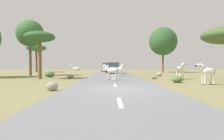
{
  "coord_description": "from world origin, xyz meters",
  "views": [
    {
      "loc": [
        -0.66,
        -11.07,
        1.4
      ],
      "look_at": [
        -0.42,
        10.22,
        0.84
      ],
      "focal_mm": 31.67,
      "sensor_mm": 36.0,
      "label": 1
    }
  ],
  "objects_px": {
    "zebra_4": "(111,70)",
    "rock_1": "(71,76)",
    "zebra_2": "(75,69)",
    "rock_0": "(159,74)",
    "car_1": "(107,68)",
    "zebra_1": "(181,69)",
    "bush_3": "(50,74)",
    "rock_3": "(52,86)",
    "rock_4": "(154,77)",
    "tree_1": "(163,41)",
    "tree_5": "(30,34)",
    "zebra_3": "(207,72)",
    "tree_4": "(36,48)",
    "bush_0": "(177,79)",
    "tree_3": "(40,38)",
    "zebra_0": "(120,69)",
    "car_0": "(113,68)"
  },
  "relations": [
    {
      "from": "zebra_1",
      "to": "rock_4",
      "type": "height_order",
      "value": "zebra_1"
    },
    {
      "from": "zebra_4",
      "to": "tree_1",
      "type": "relative_size",
      "value": 0.18
    },
    {
      "from": "zebra_1",
      "to": "rock_4",
      "type": "distance_m",
      "value": 2.63
    },
    {
      "from": "rock_0",
      "to": "zebra_2",
      "type": "bearing_deg",
      "value": 172.03
    },
    {
      "from": "bush_3",
      "to": "zebra_2",
      "type": "bearing_deg",
      "value": 55.31
    },
    {
      "from": "car_0",
      "to": "bush_3",
      "type": "bearing_deg",
      "value": -134.59
    },
    {
      "from": "rock_1",
      "to": "zebra_2",
      "type": "bearing_deg",
      "value": 94.48
    },
    {
      "from": "zebra_4",
      "to": "car_0",
      "type": "height_order",
      "value": "car_0"
    },
    {
      "from": "zebra_2",
      "to": "rock_0",
      "type": "relative_size",
      "value": 2.0
    },
    {
      "from": "bush_3",
      "to": "rock_4",
      "type": "xyz_separation_m",
      "value": [
        11.22,
        -3.09,
        -0.17
      ]
    },
    {
      "from": "zebra_1",
      "to": "tree_4",
      "type": "height_order",
      "value": "tree_4"
    },
    {
      "from": "tree_4",
      "to": "rock_0",
      "type": "distance_m",
      "value": 24.25
    },
    {
      "from": "zebra_3",
      "to": "tree_5",
      "type": "height_order",
      "value": "tree_5"
    },
    {
      "from": "tree_5",
      "to": "tree_4",
      "type": "bearing_deg",
      "value": 106.85
    },
    {
      "from": "tree_1",
      "to": "tree_5",
      "type": "height_order",
      "value": "tree_1"
    },
    {
      "from": "zebra_4",
      "to": "bush_0",
      "type": "height_order",
      "value": "zebra_4"
    },
    {
      "from": "zebra_1",
      "to": "tree_3",
      "type": "xyz_separation_m",
      "value": [
        -13.72,
        0.79,
        3.09
      ]
    },
    {
      "from": "zebra_0",
      "to": "tree_5",
      "type": "distance_m",
      "value": 12.63
    },
    {
      "from": "car_0",
      "to": "rock_4",
      "type": "height_order",
      "value": "car_0"
    },
    {
      "from": "zebra_2",
      "to": "bush_0",
      "type": "distance_m",
      "value": 14.33
    },
    {
      "from": "zebra_3",
      "to": "tree_1",
      "type": "distance_m",
      "value": 23.02
    },
    {
      "from": "zebra_4",
      "to": "bush_3",
      "type": "xyz_separation_m",
      "value": [
        -6.98,
        5.16,
        -0.58
      ]
    },
    {
      "from": "car_1",
      "to": "zebra_1",
      "type": "bearing_deg",
      "value": -70.1
    },
    {
      "from": "zebra_3",
      "to": "rock_4",
      "type": "distance_m",
      "value": 6.24
    },
    {
      "from": "bush_3",
      "to": "rock_3",
      "type": "bearing_deg",
      "value": -72.52
    },
    {
      "from": "tree_3",
      "to": "rock_1",
      "type": "distance_m",
      "value": 4.91
    },
    {
      "from": "zebra_4",
      "to": "zebra_0",
      "type": "bearing_deg",
      "value": 3.34
    },
    {
      "from": "zebra_0",
      "to": "rock_4",
      "type": "relative_size",
      "value": 2.53
    },
    {
      "from": "zebra_1",
      "to": "rock_1",
      "type": "xyz_separation_m",
      "value": [
        -10.89,
        1.79,
        -0.8
      ]
    },
    {
      "from": "car_0",
      "to": "bush_0",
      "type": "height_order",
      "value": "car_0"
    },
    {
      "from": "zebra_3",
      "to": "car_1",
      "type": "height_order",
      "value": "car_1"
    },
    {
      "from": "bush_3",
      "to": "rock_0",
      "type": "relative_size",
      "value": 1.42
    },
    {
      "from": "car_0",
      "to": "zebra_0",
      "type": "bearing_deg",
      "value": -89.01
    },
    {
      "from": "car_1",
      "to": "tree_5",
      "type": "distance_m",
      "value": 17.43
    },
    {
      "from": "car_1",
      "to": "tree_4",
      "type": "bearing_deg",
      "value": -171.01
    },
    {
      "from": "zebra_2",
      "to": "tree_5",
      "type": "distance_m",
      "value": 7.41
    },
    {
      "from": "rock_3",
      "to": "rock_0",
      "type": "bearing_deg",
      "value": 56.07
    },
    {
      "from": "bush_0",
      "to": "rock_0",
      "type": "bearing_deg",
      "value": 84.83
    },
    {
      "from": "rock_0",
      "to": "tree_5",
      "type": "bearing_deg",
      "value": 175.25
    },
    {
      "from": "zebra_0",
      "to": "zebra_1",
      "type": "distance_m",
      "value": 7.34
    },
    {
      "from": "zebra_0",
      "to": "rock_3",
      "type": "bearing_deg",
      "value": 50.59
    },
    {
      "from": "zebra_4",
      "to": "rock_0",
      "type": "distance_m",
      "value": 9.29
    },
    {
      "from": "zebra_3",
      "to": "tree_5",
      "type": "distance_m",
      "value": 21.43
    },
    {
      "from": "rock_4",
      "to": "rock_0",
      "type": "bearing_deg",
      "value": 70.54
    },
    {
      "from": "zebra_1",
      "to": "zebra_2",
      "type": "relative_size",
      "value": 1.08
    },
    {
      "from": "bush_0",
      "to": "rock_1",
      "type": "bearing_deg",
      "value": 151.38
    },
    {
      "from": "bush_0",
      "to": "rock_4",
      "type": "bearing_deg",
      "value": 103.63
    },
    {
      "from": "bush_3",
      "to": "tree_1",
      "type": "bearing_deg",
      "value": 39.25
    },
    {
      "from": "bush_3",
      "to": "zebra_3",
      "type": "bearing_deg",
      "value": -32.69
    },
    {
      "from": "zebra_4",
      "to": "rock_1",
      "type": "xyz_separation_m",
      "value": [
        -4.22,
        3.28,
        -0.72
      ]
    }
  ]
}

